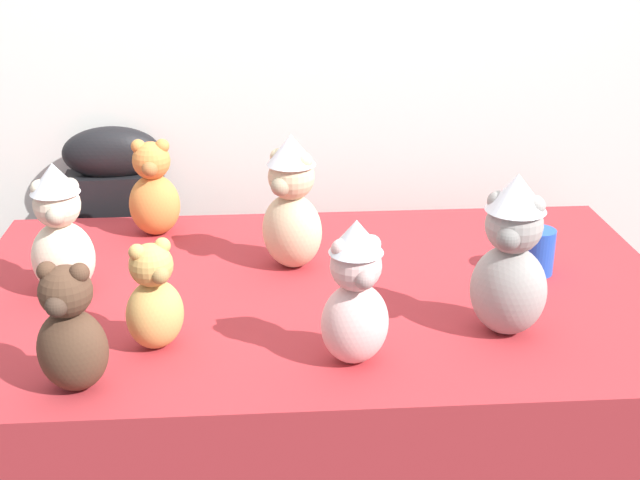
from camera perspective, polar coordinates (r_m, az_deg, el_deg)
name	(u,v)px	position (r m, az deg, el deg)	size (l,w,h in m)	color
display_table	(320,419)	(2.13, 0.00, -11.97)	(1.64, 1.00, 0.72)	maroon
instrument_case	(124,276)	(2.65, -13.07, -2.36)	(0.29, 0.13, 0.94)	black
teddy_bear_ash	(511,258)	(1.73, 12.72, -1.18)	(0.20, 0.19, 0.34)	gray
teddy_bear_cream	(60,231)	(1.96, -17.07, 0.55)	(0.15, 0.13, 0.31)	beige
teddy_bear_sand	(292,204)	(2.01, -1.93, 2.45)	(0.19, 0.19, 0.33)	#CCB78E
teddy_bear_ginger	(154,191)	(2.26, -11.12, 3.26)	(0.13, 0.12, 0.26)	#D17F3D
teddy_bear_cocoa	(70,332)	(1.58, -16.43, -5.94)	(0.15, 0.13, 0.25)	#4C3323
teddy_bear_honey	(154,299)	(1.69, -11.10, -3.90)	(0.15, 0.15, 0.23)	tan
teddy_bear_blush	(355,295)	(1.60, 2.40, -3.68)	(0.16, 0.14, 0.29)	beige
party_cup_blue	(537,251)	(2.07, 14.40, -0.75)	(0.08, 0.08, 0.11)	blue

